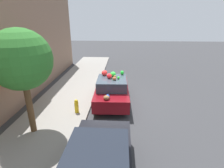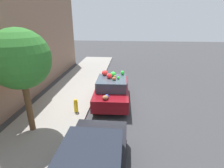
# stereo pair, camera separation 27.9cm
# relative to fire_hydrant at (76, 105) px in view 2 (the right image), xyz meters

# --- Properties ---
(ground_plane) EXTENTS (60.00, 60.00, 0.00)m
(ground_plane) POSITION_rel_fire_hydrant_xyz_m (1.51, -1.67, -0.45)
(ground_plane) COLOR #38383A
(sidewalk_curb) EXTENTS (24.00, 3.20, 0.10)m
(sidewalk_curb) POSITION_rel_fire_hydrant_xyz_m (1.51, 1.03, -0.40)
(sidewalk_curb) COLOR gray
(sidewalk_curb) RESTS_ON ground
(building_facade) EXTENTS (18.00, 1.20, 6.46)m
(building_facade) POSITION_rel_fire_hydrant_xyz_m (1.46, 3.25, 2.74)
(building_facade) COLOR #846651
(building_facade) RESTS_ON ground
(street_tree) EXTENTS (2.26, 2.26, 4.15)m
(street_tree) POSITION_rel_fire_hydrant_xyz_m (-1.62, 1.42, 2.65)
(street_tree) COLOR brown
(street_tree) RESTS_ON sidewalk_curb
(fire_hydrant) EXTENTS (0.20, 0.20, 0.70)m
(fire_hydrant) POSITION_rel_fire_hydrant_xyz_m (0.00, 0.00, 0.00)
(fire_hydrant) COLOR gold
(fire_hydrant) RESTS_ON sidewalk_curb
(art_car) EXTENTS (3.99, 1.93, 1.76)m
(art_car) POSITION_rel_fire_hydrant_xyz_m (1.48, -1.67, 0.30)
(art_car) COLOR maroon
(art_car) RESTS_ON ground
(parked_car_plain) EXTENTS (3.99, 1.85, 1.47)m
(parked_car_plain) POSITION_rel_fire_hydrant_xyz_m (-4.01, -1.65, 0.30)
(parked_car_plain) COLOR black
(parked_car_plain) RESTS_ON ground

